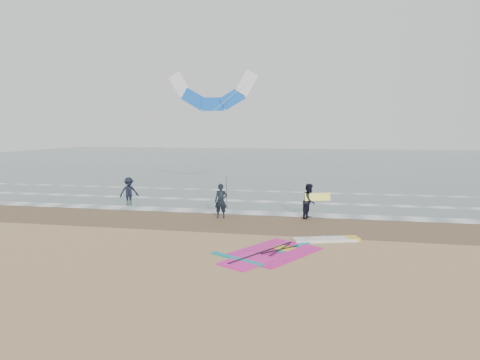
% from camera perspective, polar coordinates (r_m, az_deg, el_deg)
% --- Properties ---
extents(ground, '(120.00, 120.00, 0.00)m').
position_cam_1_polar(ground, '(15.54, -3.07, -10.24)').
color(ground, tan).
rests_on(ground, ground).
extents(sea_water, '(120.00, 80.00, 0.02)m').
position_cam_1_polar(sea_water, '(62.66, 7.98, 2.54)').
color(sea_water, '#47605E').
rests_on(sea_water, ground).
extents(wet_sand_band, '(120.00, 5.00, 0.01)m').
position_cam_1_polar(wet_sand_band, '(21.22, 1.01, -5.60)').
color(wet_sand_band, brown).
rests_on(wet_sand_band, ground).
extents(foam_waterline, '(120.00, 9.15, 0.02)m').
position_cam_1_polar(foam_waterline, '(25.51, 2.82, -3.44)').
color(foam_waterline, white).
rests_on(foam_waterline, ground).
extents(windsurf_rig, '(5.54, 5.25, 0.13)m').
position_cam_1_polar(windsurf_rig, '(16.58, 6.65, -9.06)').
color(windsurf_rig, white).
rests_on(windsurf_rig, ground).
extents(person_standing, '(0.66, 0.45, 1.78)m').
position_cam_1_polar(person_standing, '(22.02, -2.56, -2.81)').
color(person_standing, black).
rests_on(person_standing, ground).
extents(person_walking, '(0.95, 1.06, 1.80)m').
position_cam_1_polar(person_walking, '(22.18, 9.24, -2.79)').
color(person_walking, black).
rests_on(person_walking, ground).
extents(person_wading, '(1.37, 1.31, 1.87)m').
position_cam_1_polar(person_wading, '(28.15, -14.60, -0.84)').
color(person_wading, black).
rests_on(person_wading, ground).
extents(held_pole, '(0.17, 0.86, 1.82)m').
position_cam_1_polar(held_pole, '(21.88, -1.80, -1.76)').
color(held_pole, black).
rests_on(held_pole, ground).
extents(carried_kiteboard, '(1.30, 0.51, 0.39)m').
position_cam_1_polar(carried_kiteboard, '(22.03, 10.28, -2.24)').
color(carried_kiteboard, yellow).
rests_on(carried_kiteboard, ground).
extents(surf_kite, '(7.71, 4.14, 7.34)m').
position_cam_1_polar(surf_kite, '(30.21, -3.67, 11.37)').
color(surf_kite, white).
rests_on(surf_kite, ground).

